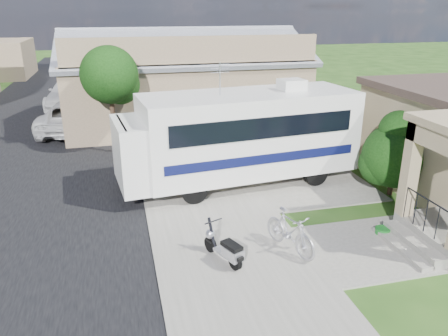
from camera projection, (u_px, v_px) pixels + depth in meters
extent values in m
plane|color=#1A3B10|center=(264.00, 242.00, 11.91)|extent=(120.00, 120.00, 0.00)
cube|color=black|center=(30.00, 151.00, 19.33)|extent=(9.00, 80.00, 0.02)
cube|color=slate|center=(176.00, 141.00, 20.78)|extent=(4.00, 80.00, 0.06)
cube|color=slate|center=(263.00, 177.00, 16.34)|extent=(7.00, 6.00, 0.05)
cube|color=slate|center=(382.00, 246.00, 11.67)|extent=(4.00, 3.00, 0.05)
cube|color=black|center=(391.00, 141.00, 15.01)|extent=(0.04, 1.10, 1.20)
cube|color=slate|center=(446.00, 236.00, 11.70)|extent=(1.60, 2.40, 0.50)
cube|color=slate|center=(413.00, 244.00, 11.51)|extent=(0.40, 2.16, 0.32)
cube|color=slate|center=(401.00, 248.00, 11.46)|extent=(0.35, 2.16, 0.16)
cube|color=#947B5D|center=(410.00, 169.00, 11.93)|extent=(0.35, 0.35, 2.70)
cube|color=#947B5D|center=(444.00, 142.00, 10.62)|extent=(0.35, 2.40, 0.50)
cylinder|color=black|center=(429.00, 200.00, 11.13)|extent=(0.04, 1.70, 0.04)
cube|color=#726147|center=(183.00, 88.00, 24.03)|extent=(12.00, 8.00, 3.60)
cube|color=slate|center=(188.00, 47.00, 21.39)|extent=(12.50, 4.40, 1.78)
cube|color=slate|center=(176.00, 41.00, 25.03)|extent=(12.50, 4.40, 1.78)
cube|color=slate|center=(181.00, 30.00, 22.97)|extent=(12.50, 0.50, 0.22)
cube|color=#726147|center=(194.00, 51.00, 19.66)|extent=(11.76, 0.20, 1.30)
cylinder|color=black|center=(113.00, 117.00, 18.70)|extent=(0.20, 0.20, 3.15)
sphere|color=black|center=(109.00, 75.00, 18.08)|extent=(2.40, 2.40, 2.40)
sphere|color=black|center=(120.00, 85.00, 18.50)|extent=(1.68, 1.68, 1.68)
cylinder|color=black|center=(112.00, 80.00, 27.78)|extent=(0.20, 0.20, 3.29)
sphere|color=black|center=(109.00, 49.00, 27.12)|extent=(2.40, 2.40, 2.40)
sphere|color=black|center=(116.00, 57.00, 27.56)|extent=(1.68, 1.68, 1.68)
cylinder|color=black|center=(111.00, 65.00, 36.02)|extent=(0.20, 0.20, 3.01)
sphere|color=black|center=(109.00, 43.00, 35.42)|extent=(2.40, 2.40, 2.40)
sphere|color=black|center=(115.00, 48.00, 35.84)|extent=(1.68, 1.68, 1.68)
cube|color=silver|center=(249.00, 132.00, 15.35)|extent=(7.74, 3.48, 2.78)
cube|color=silver|center=(130.00, 154.00, 14.12)|extent=(1.13, 2.62, 2.14)
cube|color=black|center=(122.00, 137.00, 13.85)|extent=(0.31, 2.27, 0.96)
cube|color=black|center=(266.00, 128.00, 13.99)|extent=(6.34, 0.72, 0.70)
cube|color=black|center=(235.00, 110.00, 16.37)|extent=(6.34, 0.72, 0.70)
cube|color=#0B0F37|center=(265.00, 159.00, 14.36)|extent=(6.71, 0.75, 0.32)
cube|color=#0B0F37|center=(235.00, 137.00, 16.74)|extent=(6.71, 0.75, 0.32)
cube|color=silver|center=(292.00, 85.00, 15.32)|extent=(0.93, 0.84, 0.37)
cylinder|color=#B9B8C0|center=(220.00, 79.00, 14.34)|extent=(0.04, 0.04, 1.07)
cylinder|color=black|center=(194.00, 190.00, 14.03)|extent=(0.88, 0.39, 0.86)
cylinder|color=black|center=(176.00, 167.00, 16.10)|extent=(0.88, 0.39, 0.86)
cylinder|color=black|center=(315.00, 173.00, 15.48)|extent=(0.88, 0.39, 0.86)
cylinder|color=black|center=(285.00, 153.00, 17.55)|extent=(0.88, 0.39, 0.86)
cylinder|color=black|center=(391.00, 183.00, 14.78)|extent=(0.17, 0.17, 0.86)
sphere|color=black|center=(395.00, 156.00, 14.44)|extent=(2.16, 2.16, 2.16)
sphere|color=black|center=(402.00, 139.00, 14.68)|extent=(1.73, 1.73, 1.73)
sphere|color=black|center=(381.00, 163.00, 14.68)|extent=(1.51, 1.51, 1.51)
sphere|color=black|center=(405.00, 170.00, 14.35)|extent=(1.30, 1.30, 1.30)
sphere|color=black|center=(399.00, 130.00, 14.14)|extent=(1.30, 1.30, 1.30)
cylinder|color=black|center=(235.00, 262.00, 10.51)|extent=(0.26, 0.42, 0.41)
cylinder|color=black|center=(210.00, 244.00, 11.27)|extent=(0.26, 0.42, 0.41)
cube|color=#B9B8C0|center=(223.00, 252.00, 10.84)|extent=(0.46, 0.58, 0.07)
cube|color=#B9B8C0|center=(233.00, 253.00, 10.51)|extent=(0.49, 0.60, 0.28)
cube|color=black|center=(232.00, 246.00, 10.48)|extent=(0.48, 0.63, 0.11)
cube|color=black|center=(239.00, 258.00, 10.34)|extent=(0.23, 0.24, 0.09)
cylinder|color=black|center=(212.00, 233.00, 11.10)|extent=(0.19, 0.32, 0.78)
sphere|color=#B9B8C0|center=(210.00, 234.00, 11.17)|extent=(0.26, 0.26, 0.26)
sphere|color=black|center=(209.00, 233.00, 11.22)|extent=(0.11, 0.11, 0.11)
cylinder|color=black|center=(213.00, 221.00, 10.92)|extent=(0.49, 0.23, 0.03)
cube|color=black|center=(210.00, 241.00, 11.24)|extent=(0.22, 0.29, 0.06)
imported|color=#B9B8C0|center=(290.00, 233.00, 11.22)|extent=(1.10, 1.91, 1.11)
imported|color=silver|center=(74.00, 115.00, 22.38)|extent=(3.60, 6.10, 1.59)
imported|color=silver|center=(71.00, 92.00, 27.98)|extent=(3.17, 6.12, 1.70)
cylinder|color=#13611C|center=(382.00, 232.00, 12.25)|extent=(0.41, 0.41, 0.19)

